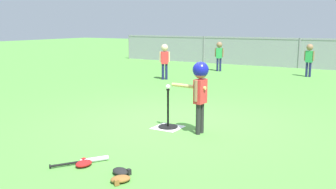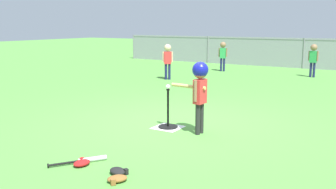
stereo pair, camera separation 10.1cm
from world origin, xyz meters
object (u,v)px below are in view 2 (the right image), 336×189
(batting_tee, at_px, (168,122))
(spare_bat_silver, at_px, (86,160))
(fielder_deep_right, at_px, (168,57))
(fielder_deep_center, at_px, (313,56))
(fielder_near_right, at_px, (223,52))
(glove_near_bats, at_px, (82,163))
(glove_tossed_aside, at_px, (118,171))
(glove_by_plate, at_px, (117,179))
(baseball_on_tee, at_px, (168,87))
(batter_child, at_px, (200,83))

(batting_tee, height_order, spare_bat_silver, batting_tee)
(fielder_deep_right, xyz_separation_m, fielder_deep_center, (3.64, 2.85, -0.02))
(batting_tee, relative_size, fielder_near_right, 0.61)
(fielder_deep_right, xyz_separation_m, spare_bat_silver, (2.87, -6.51, -0.66))
(fielder_near_right, relative_size, spare_bat_silver, 1.69)
(glove_near_bats, height_order, glove_tossed_aside, same)
(glove_by_plate, bearing_deg, baseball_on_tee, 107.62)
(batting_tee, distance_m, fielder_deep_center, 7.54)
(batting_tee, xyz_separation_m, glove_tossed_aside, (0.55, -1.96, -0.06))
(glove_by_plate, xyz_separation_m, glove_near_bats, (-0.66, 0.15, 0.00))
(batting_tee, distance_m, glove_near_bats, 1.99)
(fielder_near_right, bearing_deg, batting_tee, -72.83)
(fielder_deep_center, xyz_separation_m, glove_near_bats, (-0.75, -9.47, -0.64))
(batting_tee, height_order, glove_near_bats, batting_tee)
(baseball_on_tee, bearing_deg, glove_tossed_aside, -74.37)
(batting_tee, distance_m, spare_bat_silver, 1.88)
(baseball_on_tee, distance_m, batter_child, 0.60)
(batter_child, bearing_deg, glove_near_bats, -106.41)
(batting_tee, bearing_deg, glove_near_bats, -89.53)
(fielder_deep_center, xyz_separation_m, glove_tossed_aside, (-0.22, -9.44, -0.64))
(baseball_on_tee, relative_size, glove_near_bats, 0.32)
(baseball_on_tee, xyz_separation_m, fielder_deep_center, (0.76, 7.48, -0.00))
(fielder_deep_center, bearing_deg, batting_tee, -95.84)
(batter_child, xyz_separation_m, fielder_deep_center, (0.18, 7.53, -0.12))
(baseball_on_tee, xyz_separation_m, glove_tossed_aside, (0.55, -1.96, -0.64))
(fielder_deep_center, bearing_deg, glove_near_bats, -94.52)
(baseball_on_tee, distance_m, fielder_near_right, 7.76)
(glove_near_bats, relative_size, glove_tossed_aside, 0.86)
(batting_tee, bearing_deg, spare_bat_silver, -90.39)
(fielder_near_right, height_order, spare_bat_silver, fielder_near_right)
(baseball_on_tee, bearing_deg, batting_tee, -82.87)
(fielder_deep_center, bearing_deg, fielder_deep_right, -141.98)
(batting_tee, relative_size, glove_near_bats, 2.79)
(baseball_on_tee, xyz_separation_m, fielder_near_right, (-2.29, 7.41, -0.00))
(fielder_deep_center, xyz_separation_m, spare_bat_silver, (-0.78, -9.36, -0.64))
(fielder_deep_right, xyz_separation_m, glove_near_bats, (2.90, -6.62, -0.66))
(spare_bat_silver, distance_m, glove_by_plate, 0.74)
(fielder_deep_right, bearing_deg, glove_by_plate, -62.28)
(batting_tee, relative_size, fielder_deep_center, 0.61)
(fielder_near_right, height_order, glove_near_bats, fielder_near_right)
(batting_tee, xyz_separation_m, glove_near_bats, (0.02, -1.99, -0.06))
(batting_tee, height_order, glove_by_plate, batting_tee)
(fielder_deep_right, distance_m, fielder_deep_center, 4.63)
(spare_bat_silver, xyz_separation_m, glove_near_bats, (0.03, -0.11, 0.01))
(glove_near_bats, bearing_deg, glove_by_plate, -12.54)
(fielder_deep_right, relative_size, spare_bat_silver, 1.74)
(fielder_deep_center, relative_size, spare_bat_silver, 1.70)
(fielder_deep_center, bearing_deg, spare_bat_silver, -94.75)
(fielder_deep_right, bearing_deg, fielder_near_right, 78.02)
(fielder_deep_right, relative_size, glove_near_bats, 4.68)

